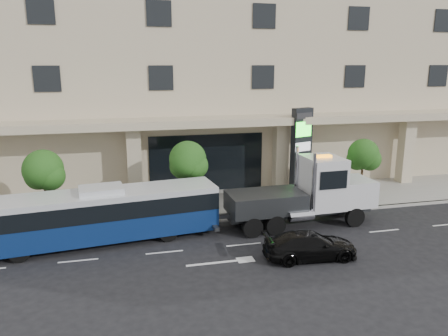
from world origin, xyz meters
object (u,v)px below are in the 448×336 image
object	(u,v)px
signage_pylon	(301,151)
tow_truck	(308,194)
black_sedan	(310,245)
city_bus	(103,214)

from	to	relation	value
signage_pylon	tow_truck	bearing A→B (deg)	-126.54
black_sedan	tow_truck	bearing A→B (deg)	-18.21
city_bus	tow_truck	world-z (taller)	tow_truck
black_sedan	signage_pylon	xyz separation A→B (m)	(3.45, 9.38, 2.51)
tow_truck	black_sedan	size ratio (longest dim) A/B	2.17
city_bus	black_sedan	bearing A→B (deg)	-30.78
city_bus	black_sedan	xyz separation A→B (m)	(9.46, -4.19, -0.86)
tow_truck	signage_pylon	bearing A→B (deg)	69.57
city_bus	tow_truck	xyz separation A→B (m)	(11.16, -0.01, 0.29)
city_bus	signage_pylon	xyz separation A→B (m)	(12.91, 5.19, 1.65)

